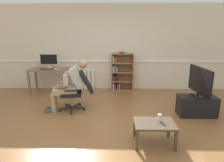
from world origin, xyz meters
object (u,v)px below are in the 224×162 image
imac_monitor (49,60)px  keyboard (47,69)px  bookshelf (121,72)px  person_seated (70,84)px  tv_stand (197,106)px  office_chair (78,89)px  coffee_table (154,126)px  computer_mouse (56,69)px  tv_screen (200,81)px  computer_desk (49,72)px  radiator (83,80)px  drinking_glass (160,118)px

imac_monitor → keyboard: imac_monitor is taller
imac_monitor → bookshelf: (2.22, 0.22, -0.41)m
person_seated → tv_stand: (2.88, -0.25, -0.42)m
office_chair → coffee_table: 2.10m
keyboard → computer_mouse: (0.25, 0.02, 0.01)m
computer_mouse → bookshelf: size_ratio=0.08×
imac_monitor → computer_mouse: bearing=-37.7°
keyboard → tv_screen: size_ratio=0.43×
computer_desk → imac_monitor: size_ratio=2.09×
bookshelf → coffee_table: bearing=-81.0°
imac_monitor → person_seated: size_ratio=0.46×
imac_monitor → radiator: (0.99, 0.31, -0.69)m
radiator → coffee_table: size_ratio=1.12×
radiator → tv_screen: size_ratio=0.74×
tv_stand → office_chair: bearing=174.2°
imac_monitor → office_chair: (1.17, -1.44, -0.49)m
radiator → keyboard: bearing=-151.7°
radiator → coffee_table: (1.72, -3.18, -0.00)m
bookshelf → radiator: bearing=175.5°
computer_mouse → tv_stand: size_ratio=0.12×
computer_desk → office_chair: bearing=-49.5°
radiator → person_seated: (0.01, -1.78, 0.33)m
computer_desk → keyboard: 0.19m
drinking_glass → tv_stand: bearing=45.2°
drinking_glass → person_seated: bearing=143.5°
imac_monitor → radiator: imac_monitor is taller
keyboard → person_seated: bearing=-51.7°
office_chair → tv_stand: size_ratio=1.17×
imac_monitor → bookshelf: size_ratio=0.45×
office_chair → person_seated: 0.22m
imac_monitor → tv_screen: imac_monitor is taller
office_chair → person_seated: (-0.18, -0.03, 0.13)m
bookshelf → person_seated: (-1.23, -1.68, 0.05)m
radiator → office_chair: bearing=-83.9°
imac_monitor → computer_mouse: 0.40m
computer_mouse → person_seated: 1.47m
computer_mouse → person_seated: bearing=-59.9°
office_chair → computer_mouse: bearing=-152.3°
keyboard → imac_monitor: bearing=90.6°
tv_screen → office_chair: bearing=82.1°
person_seated → tv_screen: (2.89, -0.25, 0.14)m
keyboard → computer_mouse: 0.25m
imac_monitor → tv_stand: imac_monitor is taller
tv_screen → imac_monitor: bearing=64.0°
computer_desk → office_chair: 1.80m
office_chair → person_seated: bearing=-90.0°
radiator → office_chair: office_chair is taller
bookshelf → coffee_table: 3.13m
office_chair → tv_stand: office_chair is taller
imac_monitor → bookshelf: bearing=5.6°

